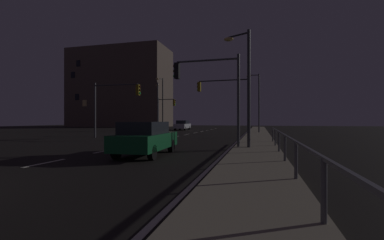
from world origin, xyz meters
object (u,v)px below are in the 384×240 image
at_px(street_lamp_across_street, 245,77).
at_px(traffic_light_mid_right, 166,108).
at_px(traffic_light_near_left, 209,82).
at_px(building_distant, 120,88).
at_px(street_lamp_mid_block, 257,97).
at_px(car_oncoming, 182,125).
at_px(traffic_light_overhead_east, 115,98).
at_px(street_lamp_corner, 162,100).
at_px(traffic_light_near_right, 226,94).
at_px(street_lamp_far_end, 158,102).
at_px(car, 146,138).

bearing_deg(street_lamp_across_street, traffic_light_mid_right, 120.06).
xyz_separation_m(traffic_light_near_left, building_distant, (-30.72, 43.39, 5.70)).
distance_m(street_lamp_mid_block, building_distant, 42.30).
relative_size(car_oncoming, traffic_light_near_left, 0.85).
xyz_separation_m(traffic_light_overhead_east, street_lamp_mid_block, (12.47, 11.53, 0.77)).
xyz_separation_m(car_oncoming, street_lamp_corner, (-2.90, -1.75, 4.04)).
height_order(traffic_light_near_right, street_lamp_far_end, street_lamp_far_end).
height_order(traffic_light_overhead_east, street_lamp_mid_block, street_lamp_mid_block).
bearing_deg(building_distant, street_lamp_across_street, -52.93).
distance_m(car_oncoming, traffic_light_near_left, 27.32).
bearing_deg(street_lamp_mid_block, building_distant, 142.51).
bearing_deg(street_lamp_corner, car_oncoming, 31.08).
relative_size(traffic_light_overhead_east, street_lamp_far_end, 0.70).
xyz_separation_m(car, building_distant, (-28.44, 46.99, 8.71)).
xyz_separation_m(street_lamp_mid_block, street_lamp_across_street, (-0.55, -17.82, -0.32)).
height_order(traffic_light_overhead_east, street_lamp_far_end, street_lamp_far_end).
xyz_separation_m(traffic_light_mid_right, street_lamp_across_street, (12.98, -22.43, 0.58)).
height_order(car, street_lamp_mid_block, street_lamp_mid_block).
distance_m(traffic_light_near_right, traffic_light_mid_right, 16.28).
bearing_deg(street_lamp_across_street, traffic_light_overhead_east, 152.17).
relative_size(traffic_light_near_right, street_lamp_across_street, 0.86).
bearing_deg(street_lamp_corner, street_lamp_across_street, -59.24).
height_order(street_lamp_corner, street_lamp_across_street, street_lamp_corner).
relative_size(car, street_lamp_across_street, 0.69).
distance_m(traffic_light_near_left, street_lamp_across_street, 2.06).
xyz_separation_m(street_lamp_corner, street_lamp_across_street, (14.16, -23.79, -0.79)).
xyz_separation_m(car_oncoming, traffic_light_near_left, (9.22, -25.54, 3.01)).
relative_size(traffic_light_mid_right, street_lamp_mid_block, 0.70).
height_order(traffic_light_near_left, street_lamp_across_street, street_lamp_across_street).
bearing_deg(street_lamp_far_end, street_lamp_mid_block, -15.34).
xyz_separation_m(car, traffic_light_near_right, (1.99, 13.73, 3.30)).
height_order(car_oncoming, traffic_light_near_left, traffic_light_near_left).
distance_m(car, building_distant, 55.61).
distance_m(car_oncoming, traffic_light_mid_right, 4.45).
xyz_separation_m(traffic_light_near_right, traffic_light_near_left, (0.29, -10.13, -0.30)).
xyz_separation_m(car_oncoming, traffic_light_overhead_east, (-0.66, -19.24, 2.81)).
height_order(street_lamp_mid_block, street_lamp_far_end, same).
xyz_separation_m(car_oncoming, traffic_light_mid_right, (-1.72, -3.11, 2.67)).
height_order(car_oncoming, street_lamp_across_street, street_lamp_across_street).
relative_size(street_lamp_mid_block, building_distant, 0.30).
relative_size(car_oncoming, building_distant, 0.19).
distance_m(traffic_light_near_left, street_lamp_corner, 26.72).
bearing_deg(building_distant, street_lamp_far_end, -49.06).
xyz_separation_m(car_oncoming, street_lamp_mid_block, (11.81, -7.71, 3.58)).
bearing_deg(car, traffic_light_near_left, 57.59).
bearing_deg(car, car_oncoming, 103.38).
height_order(traffic_light_overhead_east, street_lamp_across_street, street_lamp_across_street).
height_order(traffic_light_near_left, street_lamp_mid_block, street_lamp_mid_block).
distance_m(car, traffic_light_near_left, 5.22).
bearing_deg(traffic_light_overhead_east, traffic_light_near_left, -32.54).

